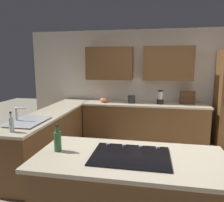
{
  "coord_description": "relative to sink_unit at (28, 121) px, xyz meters",
  "views": [
    {
      "loc": [
        -0.05,
        3.22,
        1.8
      ],
      "look_at": [
        0.72,
        -0.97,
        1.06
      ],
      "focal_mm": 34.54,
      "sensor_mm": 36.0,
      "label": 1
    }
  ],
  "objects": [
    {
      "name": "ground_plane",
      "position": [
        -1.83,
        -0.26,
        -0.92
      ],
      "size": [
        14.0,
        14.0,
        0.0
      ],
      "primitive_type": "plane",
      "color": "#9E937F"
    },
    {
      "name": "wall_back",
      "position": [
        -1.75,
        -2.3,
        0.52
      ],
      "size": [
        6.0,
        0.44,
        2.6
      ],
      "color": "silver",
      "rests_on": "ground"
    },
    {
      "name": "lower_cabinets_back",
      "position": [
        -1.73,
        -1.98,
        -0.49
      ],
      "size": [
        2.8,
        0.6,
        0.86
      ],
      "primitive_type": "cube",
      "color": "brown",
      "rests_on": "ground"
    },
    {
      "name": "countertop_back",
      "position": [
        -1.73,
        -1.98,
        -0.04
      ],
      "size": [
        2.84,
        0.64,
        0.04
      ],
      "primitive_type": "cube",
      "color": "beige",
      "rests_on": "lower_cabinets_back"
    },
    {
      "name": "lower_cabinets_side",
      "position": [
        -0.01,
        -0.81,
        -0.49
      ],
      "size": [
        0.6,
        2.9,
        0.86
      ],
      "primitive_type": "cube",
      "color": "brown",
      "rests_on": "ground"
    },
    {
      "name": "countertop_side",
      "position": [
        -0.01,
        -0.81,
        -0.04
      ],
      "size": [
        0.64,
        2.94,
        0.04
      ],
      "primitive_type": "cube",
      "color": "beige",
      "rests_on": "lower_cabinets_side"
    },
    {
      "name": "island_base",
      "position": [
        -1.7,
        0.97,
        -0.49
      ],
      "size": [
        1.82,
        0.82,
        0.86
      ],
      "primitive_type": "cube",
      "color": "brown",
      "rests_on": "ground"
    },
    {
      "name": "island_top",
      "position": [
        -1.7,
        0.97,
        -0.04
      ],
      "size": [
        1.9,
        0.9,
        0.04
      ],
      "primitive_type": "cube",
      "color": "beige",
      "rests_on": "island_base"
    },
    {
      "name": "sink_unit",
      "position": [
        0.0,
        0.0,
        0.0
      ],
      "size": [
        0.46,
        0.7,
        0.23
      ],
      "color": "#515456",
      "rests_on": "countertop_side"
    },
    {
      "name": "cooktop",
      "position": [
        -1.7,
        0.96,
        -0.01
      ],
      "size": [
        0.76,
        0.56,
        0.03
      ],
      "color": "black",
      "rests_on": "island_top"
    },
    {
      "name": "blender",
      "position": [
        -2.08,
        -1.97,
        0.12
      ],
      "size": [
        0.15,
        0.15,
        0.31
      ],
      "color": "black",
      "rests_on": "countertop_back"
    },
    {
      "name": "mixing_bowl",
      "position": [
        -0.78,
        -1.97,
        0.04
      ],
      "size": [
        0.21,
        0.21,
        0.11
      ],
      "primitive_type": "ellipsoid",
      "color": "#CC724C",
      "rests_on": "countertop_back"
    },
    {
      "name": "spice_rack",
      "position": [
        -2.68,
        -2.06,
        0.13
      ],
      "size": [
        0.32,
        0.11,
        0.29
      ],
      "color": "#472B19",
      "rests_on": "countertop_back"
    },
    {
      "name": "kettle",
      "position": [
        -1.43,
        -1.97,
        0.07
      ],
      "size": [
        0.17,
        0.17,
        0.18
      ],
      "primitive_type": "cylinder",
      "color": "#262628",
      "rests_on": "countertop_back"
    },
    {
      "name": "dish_soap_bottle",
      "position": [
        -0.06,
        0.48,
        0.09
      ],
      "size": [
        0.06,
        0.06,
        0.28
      ],
      "color": "silver",
      "rests_on": "countertop_side"
    },
    {
      "name": "oil_bottle",
      "position": [
        -0.94,
        0.96,
        0.09
      ],
      "size": [
        0.08,
        0.08,
        0.28
      ],
      "color": "#336B38",
      "rests_on": "island_top"
    }
  ]
}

